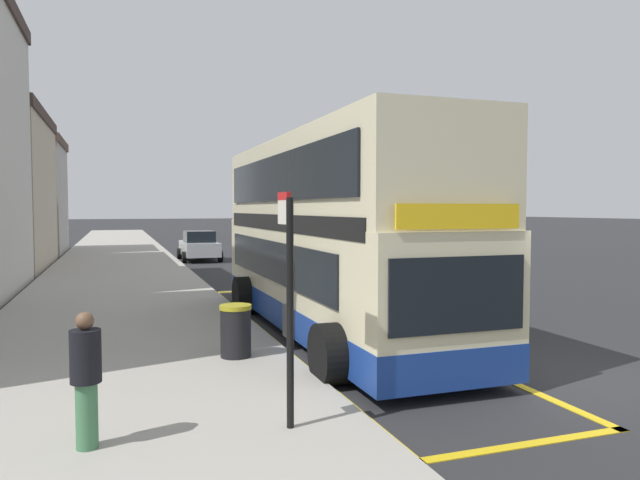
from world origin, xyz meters
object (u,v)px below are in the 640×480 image
bus_stop_sign (288,291)px  parked_car_maroon_across (251,230)px  double_decker_bus (329,242)px  parked_car_silver_kerbside (199,246)px  pedestrian_waiting_near_sign (86,375)px  litter_bin (236,331)px

bus_stop_sign → parked_car_maroon_across: size_ratio=0.69×
double_decker_bus → bus_stop_sign: size_ratio=3.71×
parked_car_silver_kerbside → pedestrian_waiting_near_sign: 25.76m
double_decker_bus → parked_car_maroon_across: 43.09m
double_decker_bus → pedestrian_waiting_near_sign: 7.54m
parked_car_silver_kerbside → pedestrian_waiting_near_sign: pedestrian_waiting_near_sign is taller
parked_car_maroon_across → parked_car_silver_kerbside: same height
parked_car_maroon_across → parked_car_silver_kerbside: 23.98m
litter_bin → bus_stop_sign: bearing=-90.5°
bus_stop_sign → parked_car_maroon_across: (10.14, 48.07, -1.02)m
double_decker_bus → parked_car_maroon_across: bearing=79.9°
double_decker_bus → parked_car_silver_kerbside: size_ratio=2.56×
parked_car_silver_kerbside → parked_car_maroon_across: bearing=73.5°
pedestrian_waiting_near_sign → litter_bin: pedestrian_waiting_near_sign is taller
bus_stop_sign → parked_car_silver_kerbside: size_ratio=0.69×
bus_stop_sign → pedestrian_waiting_near_sign: bus_stop_sign is taller
double_decker_bus → litter_bin: size_ratio=11.33×
bus_stop_sign → parked_car_silver_kerbside: 25.54m
parked_car_maroon_across → litter_bin: size_ratio=4.43×
bus_stop_sign → litter_bin: bearing=89.5°
pedestrian_waiting_near_sign → parked_car_maroon_across: bearing=75.4°
pedestrian_waiting_near_sign → parked_car_silver_kerbside: bearing=79.8°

